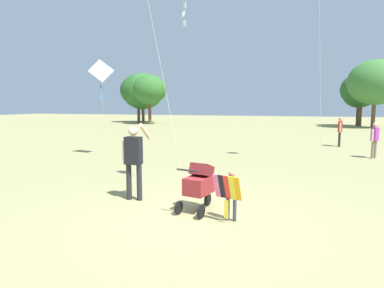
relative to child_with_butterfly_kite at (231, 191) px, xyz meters
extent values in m
plane|color=#938E5B|center=(-0.74, -0.10, -0.60)|extent=(120.00, 120.00, 0.00)
cylinder|color=brown|center=(-17.71, 31.12, 0.51)|extent=(0.36, 0.36, 2.22)
ellipsoid|color=#235623|center=(-17.71, 31.12, 3.46)|extent=(4.59, 4.13, 3.90)
cylinder|color=brown|center=(-17.22, 31.40, 0.29)|extent=(0.36, 0.36, 1.78)
ellipsoid|color=#2D6628|center=(-17.22, 31.40, 3.31)|extent=(5.32, 4.78, 4.52)
cylinder|color=brown|center=(-14.82, 28.23, 0.60)|extent=(0.36, 0.36, 2.39)
ellipsoid|color=#2D6628|center=(-14.82, 28.23, 3.37)|extent=(3.94, 3.54, 3.35)
cylinder|color=brown|center=(7.57, 32.03, 0.40)|extent=(0.36, 0.36, 1.99)
ellipsoid|color=#387033|center=(7.57, 32.03, 2.68)|extent=(3.22, 2.90, 2.74)
cylinder|color=brown|center=(7.64, 31.32, 0.47)|extent=(0.36, 0.36, 2.14)
ellipsoid|color=#235623|center=(7.64, 31.32, 3.19)|extent=(4.11, 3.70, 3.49)
cylinder|color=brown|center=(8.34, 28.77, 0.57)|extent=(0.36, 0.36, 2.34)
ellipsoid|color=#387033|center=(8.34, 28.77, 3.76)|extent=(5.03, 4.53, 4.28)
cylinder|color=#33384C|center=(0.08, 0.01, -0.35)|extent=(0.07, 0.07, 0.48)
cylinder|color=#33384C|center=(-0.06, 0.06, -0.35)|extent=(0.07, 0.07, 0.48)
cube|color=orange|center=(0.01, 0.04, 0.07)|extent=(0.24, 0.19, 0.36)
cylinder|color=#A37556|center=(0.14, 0.00, 0.04)|extent=(0.05, 0.05, 0.32)
cylinder|color=#A37556|center=(-0.11, 0.07, 0.04)|extent=(0.05, 0.05, 0.32)
sphere|color=#A37556|center=(0.01, 0.04, 0.32)|extent=(0.12, 0.12, 0.12)
cube|color=#F4A319|center=(0.17, -0.20, 0.10)|extent=(0.16, 0.19, 0.47)
cube|color=yellow|center=(0.06, -0.17, 0.10)|extent=(0.16, 0.19, 0.47)
cube|color=red|center=(-0.04, -0.14, 0.10)|extent=(0.16, 0.19, 0.47)
cube|color=black|center=(-0.15, -0.10, 0.10)|extent=(0.16, 0.19, 0.47)
cube|color=pink|center=(-0.25, -0.07, 0.10)|extent=(0.16, 0.19, 0.47)
cube|color=yellow|center=(-0.05, -0.16, -0.32)|extent=(0.08, 0.04, 0.36)
cylinder|color=#232328|center=(-2.56, 0.69, -0.17)|extent=(0.12, 0.12, 0.86)
cylinder|color=#232328|center=(-2.30, 0.70, -0.17)|extent=(0.12, 0.12, 0.86)
cube|color=black|center=(-2.43, 0.70, 0.58)|extent=(0.38, 0.24, 0.64)
cylinder|color=beige|center=(-2.66, 0.69, 0.54)|extent=(0.09, 0.09, 0.57)
cylinder|color=beige|center=(-2.20, 0.85, 1.02)|extent=(0.11, 0.52, 0.40)
sphere|color=beige|center=(-2.43, 0.70, 1.04)|extent=(0.22, 0.22, 0.22)
cylinder|color=black|center=(-0.66, 0.78, -0.46)|extent=(0.10, 0.28, 0.28)
cylinder|color=black|center=(-1.08, 0.06, -0.46)|extent=(0.10, 0.28, 0.28)
cylinder|color=black|center=(-0.57, -0.05, -0.46)|extent=(0.10, 0.28, 0.28)
cube|color=maroon|center=(-0.75, 0.37, -0.04)|extent=(0.57, 0.72, 0.36)
cube|color=maroon|center=(-0.72, 0.50, 0.26)|extent=(0.50, 0.49, 0.35)
cylinder|color=black|center=(-0.84, -0.08, 0.36)|extent=(0.48, 0.14, 0.04)
cube|color=white|center=(-1.57, 1.93, 4.09)|extent=(0.08, 0.06, 0.14)
cube|color=white|center=(-1.58, 1.84, 3.87)|extent=(0.09, 0.07, 0.14)
cube|color=white|center=(-1.57, 1.88, 3.65)|extent=(0.09, 0.08, 0.14)
cylinder|color=silver|center=(-1.87, 1.37, 1.94)|extent=(0.62, 1.05, 5.08)
cylinder|color=silver|center=(1.90, 6.09, 2.93)|extent=(0.47, 1.26, 7.05)
cube|color=white|center=(-6.74, 6.10, 3.07)|extent=(1.09, 0.41, 1.00)
cube|color=blue|center=(-6.73, 6.07, 2.42)|extent=(0.07, 0.06, 0.14)
cube|color=blue|center=(-6.70, 6.15, 2.20)|extent=(0.08, 0.08, 0.14)
cube|color=blue|center=(-6.78, 6.11, 1.98)|extent=(0.08, 0.08, 0.14)
cylinder|color=silver|center=(-5.57, 4.31, 1.13)|extent=(2.36, 3.59, 3.46)
cube|color=green|center=(-4.01, 24.23, 10.10)|extent=(0.20, 0.30, 0.29)
cylinder|color=#7F705B|center=(4.29, 9.00, -0.23)|extent=(0.11, 0.11, 0.74)
cylinder|color=#7F705B|center=(4.43, 9.19, -0.23)|extent=(0.11, 0.11, 0.74)
cube|color=purple|center=(4.36, 9.10, 0.42)|extent=(0.35, 0.38, 0.56)
cylinder|color=beige|center=(4.24, 8.93, 0.38)|extent=(0.08, 0.08, 0.49)
cylinder|color=beige|center=(4.48, 9.26, 0.38)|extent=(0.08, 0.08, 0.49)
sphere|color=beige|center=(4.36, 9.10, 0.81)|extent=(0.19, 0.19, 0.19)
cylinder|color=#232328|center=(3.47, 12.72, -0.20)|extent=(0.11, 0.11, 0.79)
cylinder|color=#232328|center=(3.49, 12.97, -0.20)|extent=(0.11, 0.11, 0.79)
cube|color=red|center=(3.48, 12.85, 0.49)|extent=(0.24, 0.36, 0.59)
cylinder|color=tan|center=(3.46, 12.63, 0.44)|extent=(0.09, 0.09, 0.52)
cylinder|color=tan|center=(3.50, 13.06, 0.44)|extent=(0.09, 0.09, 0.52)
sphere|color=tan|center=(3.48, 12.85, 0.90)|extent=(0.20, 0.20, 0.20)
camera|label=1|loc=(1.11, -5.98, 1.64)|focal=30.18mm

